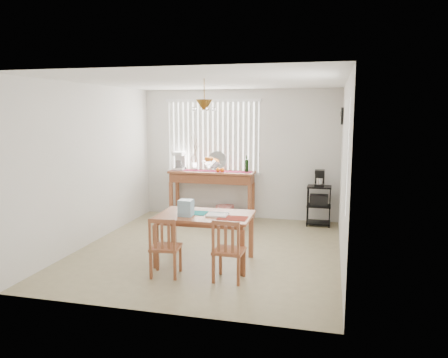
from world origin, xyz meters
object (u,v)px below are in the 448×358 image
(dining_table, at_px, (205,220))
(chair_right, at_px, (228,251))
(chair_left, at_px, (165,247))
(sideboard, at_px, (212,183))
(cart_items, at_px, (320,179))
(wire_cart, at_px, (319,202))

(dining_table, relative_size, chair_right, 1.64)
(chair_left, distance_m, chair_right, 0.85)
(dining_table, bearing_deg, sideboard, 103.11)
(cart_items, xyz_separation_m, chair_right, (-1.03, -3.15, -0.50))
(wire_cart, height_order, dining_table, wire_cart)
(sideboard, bearing_deg, chair_right, -71.15)
(sideboard, xyz_separation_m, chair_left, (0.24, -3.21, -0.34))
(cart_items, bearing_deg, chair_right, -108.14)
(cart_items, bearing_deg, dining_table, -120.76)
(chair_left, bearing_deg, sideboard, 94.21)
(dining_table, bearing_deg, wire_cart, 59.16)
(cart_items, height_order, chair_left, cart_items)
(chair_right, bearing_deg, sideboard, 108.85)
(wire_cart, distance_m, cart_items, 0.45)
(sideboard, bearing_deg, cart_items, -0.72)
(dining_table, distance_m, chair_right, 0.80)
(wire_cart, xyz_separation_m, chair_right, (-1.03, -3.14, -0.05))
(dining_table, height_order, chair_left, chair_left)
(cart_items, relative_size, dining_table, 0.23)
(chair_left, bearing_deg, wire_cart, 59.42)
(cart_items, bearing_deg, wire_cart, -90.00)
(cart_items, xyz_separation_m, chair_left, (-1.88, -3.19, -0.51))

